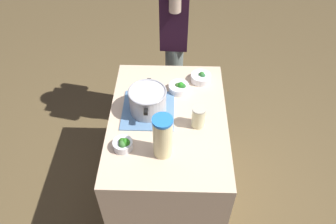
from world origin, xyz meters
TOP-DOWN VIEW (x-y plane):
  - ground_plane at (0.00, 0.00)m, footprint 8.00×8.00m
  - counter_slab at (0.00, 0.00)m, footprint 1.04×0.73m
  - dish_cloth at (0.06, 0.13)m, footprint 0.35×0.33m
  - cooking_pot at (0.06, 0.13)m, footprint 0.30×0.24m
  - lemonade_pitcher at (-0.27, 0.02)m, footprint 0.11×0.11m
  - mason_jar at (-0.06, -0.18)m, footprint 0.08×0.08m
  - broccoli_bowl_front at (0.25, -0.07)m, footprint 0.14×0.14m
  - broccoli_bowl_center at (-0.24, 0.25)m, footprint 0.11×0.11m
  - broccoli_bowl_back at (0.36, -0.22)m, footprint 0.14×0.14m
  - person_cook at (0.80, -0.03)m, footprint 0.50×0.22m

SIDE VIEW (x-z plane):
  - ground_plane at x=0.00m, z-range 0.00..0.00m
  - counter_slab at x=0.00m, z-range 0.00..0.85m
  - dish_cloth at x=0.06m, z-range 0.85..0.86m
  - broccoli_bowl_back at x=0.36m, z-range 0.84..0.92m
  - broccoli_bowl_front at x=0.25m, z-range 0.84..0.92m
  - broccoli_bowl_center at x=-0.24m, z-range 0.84..0.93m
  - mason_jar at x=-0.06m, z-range 0.85..0.99m
  - cooking_pot at x=0.06m, z-range 0.86..1.02m
  - person_cook at x=0.80m, z-range 0.10..1.84m
  - lemonade_pitcher at x=-0.27m, z-range 0.85..1.12m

